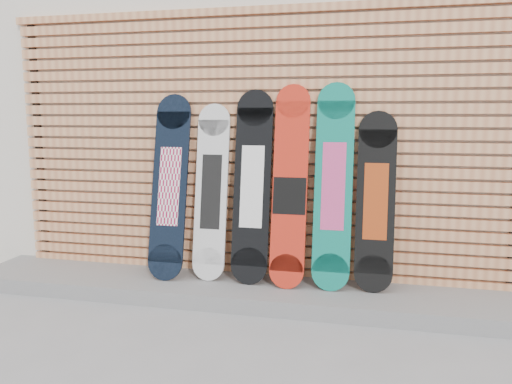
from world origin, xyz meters
TOP-DOWN VIEW (x-y plane):
  - ground at (0.00, 0.00)m, footprint 80.00×80.00m
  - building at (0.50, 3.50)m, footprint 12.00×5.00m
  - concrete_step at (-0.15, 0.68)m, footprint 4.60×0.70m
  - slat_wall at (-0.15, 0.97)m, footprint 4.26×0.08m
  - snowboard_0 at (-0.81, 0.77)m, footprint 0.30×0.36m
  - snowboard_1 at (-0.46, 0.80)m, footprint 0.27×0.28m
  - snowboard_2 at (-0.12, 0.79)m, footprint 0.30×0.30m
  - snowboard_3 at (0.19, 0.78)m, footprint 0.27×0.33m
  - snowboard_4 at (0.52, 0.79)m, footprint 0.29×0.31m
  - snowboard_5 at (0.84, 0.81)m, footprint 0.29×0.27m

SIDE VIEW (x-z plane):
  - ground at x=0.00m, z-range 0.00..0.00m
  - concrete_step at x=-0.15m, z-range 0.00..0.12m
  - snowboard_5 at x=0.84m, z-range 0.12..1.48m
  - snowboard_1 at x=-0.46m, z-range 0.12..1.54m
  - snowboard_0 at x=-0.81m, z-range 0.12..1.62m
  - snowboard_2 at x=-0.12m, z-range 0.12..1.65m
  - snowboard_3 at x=0.19m, z-range 0.11..1.68m
  - snowboard_4 at x=0.52m, z-range 0.12..1.70m
  - slat_wall at x=-0.15m, z-range 0.06..2.35m
  - building at x=0.50m, z-range 0.00..3.60m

